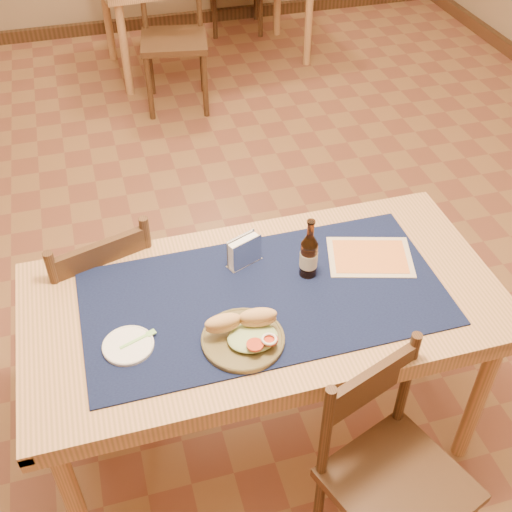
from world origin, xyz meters
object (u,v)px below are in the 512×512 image
object	(u,v)px
sandwich_plate	(245,335)
beer_bottle	(309,255)
chair_main_near	(391,472)
main_table	(264,314)
napkin_holder	(244,252)
chair_main_far	(100,297)

from	to	relation	value
sandwich_plate	beer_bottle	size ratio (longest dim) A/B	1.13
chair_main_near	sandwich_plate	size ratio (longest dim) A/B	3.25
main_table	beer_bottle	distance (m)	0.26
sandwich_plate	beer_bottle	bearing A→B (deg)	39.15
main_table	napkin_holder	size ratio (longest dim) A/B	11.74
sandwich_plate	beer_bottle	distance (m)	0.38
beer_bottle	main_table	bearing A→B (deg)	-159.56
chair_main_far	chair_main_near	distance (m)	1.29
chair_main_far	beer_bottle	distance (m)	0.91
chair_main_near	sandwich_plate	distance (m)	0.63
main_table	chair_main_near	size ratio (longest dim) A/B	1.89
beer_bottle	napkin_holder	bearing A→B (deg)	150.30
chair_main_far	chair_main_near	xyz separation A→B (m)	(0.80, -1.01, -0.02)
chair_main_far	napkin_holder	size ratio (longest dim) A/B	6.43
chair_main_near	sandwich_plate	xyz separation A→B (m)	(-0.37, 0.38, 0.34)
beer_bottle	napkin_holder	distance (m)	0.23
main_table	napkin_holder	distance (m)	0.23
napkin_holder	sandwich_plate	bearing A→B (deg)	-104.83
chair_main_far	main_table	bearing A→B (deg)	-40.16
main_table	chair_main_near	bearing A→B (deg)	-65.33
sandwich_plate	beer_bottle	world-z (taller)	beer_bottle
main_table	napkin_holder	bearing A→B (deg)	96.70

